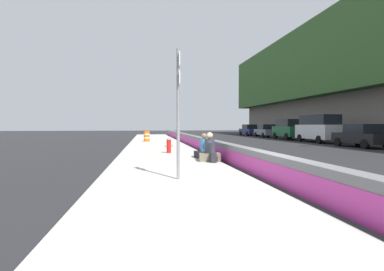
% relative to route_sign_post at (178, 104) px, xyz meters
% --- Properties ---
extents(ground_plane, '(160.00, 160.00, 0.00)m').
position_rel_route_sign_post_xyz_m(ground_plane, '(-0.35, -2.60, -2.21)').
color(ground_plane, '#232326').
rests_on(ground_plane, ground).
extents(sidewalk_strip, '(80.00, 4.40, 0.14)m').
position_rel_route_sign_post_xyz_m(sidewalk_strip, '(-0.35, 0.05, -2.14)').
color(sidewalk_strip, '#B5B2A8').
rests_on(sidewalk_strip, ground_plane).
extents(jersey_barrier, '(76.00, 0.45, 0.85)m').
position_rel_route_sign_post_xyz_m(jersey_barrier, '(-0.35, -2.60, -1.79)').
color(jersey_barrier, slate).
rests_on(jersey_barrier, ground_plane).
extents(route_sign_post, '(0.44, 0.09, 3.60)m').
position_rel_route_sign_post_xyz_m(route_sign_post, '(0.00, 0.00, 0.00)').
color(route_sign_post, gray).
rests_on(route_sign_post, sidewalk_strip).
extents(fire_hydrant, '(0.26, 0.46, 0.88)m').
position_rel_route_sign_post_xyz_m(fire_hydrant, '(7.86, -0.32, -1.62)').
color(fire_hydrant, red).
rests_on(fire_hydrant, sidewalk_strip).
extents(seated_person_foreground, '(0.85, 0.96, 1.20)m').
position_rel_route_sign_post_xyz_m(seated_person_foreground, '(4.02, -1.74, -1.70)').
color(seated_person_foreground, '#706651').
rests_on(seated_person_foreground, sidewalk_strip).
extents(seated_person_middle, '(0.74, 0.85, 1.13)m').
position_rel_route_sign_post_xyz_m(seated_person_middle, '(5.28, -1.75, -1.72)').
color(seated_person_middle, black).
rests_on(seated_person_middle, sidewalk_strip).
extents(backpack, '(0.32, 0.28, 0.40)m').
position_rel_route_sign_post_xyz_m(backpack, '(3.46, -1.78, -1.88)').
color(backpack, '#232328').
rests_on(backpack, sidewalk_strip).
extents(construction_barrel, '(0.54, 0.54, 0.95)m').
position_rel_route_sign_post_xyz_m(construction_barrel, '(19.26, 0.82, -1.59)').
color(construction_barrel, orange).
rests_on(construction_barrel, sidewalk_strip).
extents(parked_car_third, '(4.51, 1.97, 1.71)m').
position_rel_route_sign_post_xyz_m(parked_car_third, '(11.58, -14.67, -1.35)').
color(parked_car_third, black).
rests_on(parked_car_third, ground_plane).
extents(parked_car_fourth, '(5.12, 2.14, 2.56)m').
position_rel_route_sign_post_xyz_m(parked_car_fourth, '(17.59, -14.95, -0.86)').
color(parked_car_fourth, silver).
rests_on(parked_car_fourth, ground_plane).
extents(parked_car_midline, '(4.84, 2.15, 2.28)m').
position_rel_route_sign_post_xyz_m(parked_car_midline, '(23.54, -14.94, -1.03)').
color(parked_car_midline, '#145128').
rests_on(parked_car_midline, ground_plane).
extents(parked_car_far, '(4.55, 2.05, 1.71)m').
position_rel_route_sign_post_xyz_m(parked_car_far, '(29.88, -14.88, -1.35)').
color(parked_car_far, slate).
rests_on(parked_car_far, ground_plane).
extents(parked_car_farther, '(4.56, 2.07, 1.71)m').
position_rel_route_sign_post_xyz_m(parked_car_farther, '(36.22, -14.83, -1.35)').
color(parked_car_farther, navy).
rests_on(parked_car_farther, ground_plane).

